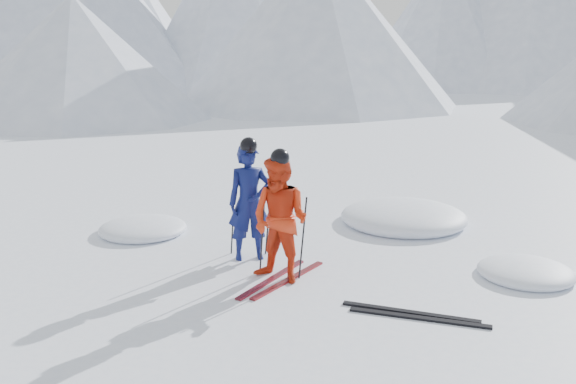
# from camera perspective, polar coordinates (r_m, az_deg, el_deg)

# --- Properties ---
(ground) EXTENTS (160.00, 160.00, 0.00)m
(ground) POSITION_cam_1_polar(r_m,az_deg,el_deg) (8.92, 11.81, -8.04)
(ground) COLOR white
(ground) RESTS_ON ground
(skier_blue) EXTENTS (0.76, 0.63, 1.80)m
(skier_blue) POSITION_cam_1_polar(r_m,az_deg,el_deg) (9.34, -3.63, -0.99)
(skier_blue) COLOR #0D1550
(skier_blue) RESTS_ON ground
(skier_red) EXTENTS (1.07, 0.97, 1.78)m
(skier_red) POSITION_cam_1_polar(r_m,az_deg,el_deg) (8.43, -0.74, -2.62)
(skier_red) COLOR red
(skier_red) RESTS_ON ground
(pole_blue_left) EXTENTS (0.12, 0.08, 1.20)m
(pole_blue_left) POSITION_cam_1_polar(r_m,az_deg,el_deg) (9.63, -5.18, -2.44)
(pole_blue_left) COLOR black
(pole_blue_left) RESTS_ON ground
(pole_blue_right) EXTENTS (0.12, 0.07, 1.20)m
(pole_blue_right) POSITION_cam_1_polar(r_m,az_deg,el_deg) (9.61, -1.84, -2.41)
(pole_blue_right) COLOR black
(pole_blue_right) RESTS_ON ground
(pole_red_left) EXTENTS (0.12, 0.09, 1.18)m
(pole_red_left) POSITION_cam_1_polar(r_m,az_deg,el_deg) (8.80, -2.42, -3.96)
(pole_red_left) COLOR black
(pole_red_left) RESTS_ON ground
(pole_red_right) EXTENTS (0.12, 0.08, 1.18)m
(pole_red_right) POSITION_cam_1_polar(r_m,az_deg,el_deg) (8.62, 1.40, -4.32)
(pole_red_right) COLOR black
(pole_red_right) RESTS_ON ground
(ski_worn_left) EXTENTS (0.73, 1.61, 0.03)m
(ski_worn_left) POSITION_cam_1_polar(r_m,az_deg,el_deg) (8.73, -1.51, -8.12)
(ski_worn_left) COLOR black
(ski_worn_left) RESTS_ON ground
(ski_worn_right) EXTENTS (0.83, 1.57, 0.03)m
(ski_worn_right) POSITION_cam_1_polar(r_m,az_deg,el_deg) (8.69, 0.07, -8.21)
(ski_worn_right) COLOR black
(ski_worn_right) RESTS_ON ground
(ski_loose_a) EXTENTS (1.68, 0.43, 0.03)m
(ski_loose_a) POSITION_cam_1_polar(r_m,az_deg,el_deg) (7.84, 11.34, -10.98)
(ski_loose_a) COLOR black
(ski_loose_a) RESTS_ON ground
(ski_loose_b) EXTENTS (1.69, 0.38, 0.03)m
(ski_loose_b) POSITION_cam_1_polar(r_m,az_deg,el_deg) (7.71, 12.16, -11.45)
(ski_loose_b) COLOR black
(ski_loose_b) RESTS_ON ground
(snow_lumps) EXTENTS (7.70, 4.41, 0.52)m
(snow_lumps) POSITION_cam_1_polar(r_m,az_deg,el_deg) (11.10, 7.37, -3.56)
(snow_lumps) COLOR white
(snow_lumps) RESTS_ON ground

